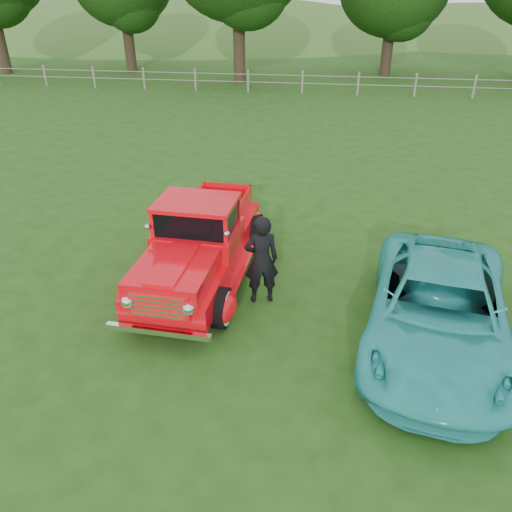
# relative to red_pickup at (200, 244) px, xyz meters

# --- Properties ---
(ground) EXTENTS (140.00, 140.00, 0.00)m
(ground) POSITION_rel_red_pickup_xyz_m (0.87, -2.23, -0.80)
(ground) COLOR #1E4412
(ground) RESTS_ON ground
(distant_hills) EXTENTS (116.00, 60.00, 18.00)m
(distant_hills) POSITION_rel_red_pickup_xyz_m (-3.22, 57.24, -5.34)
(distant_hills) COLOR #375E22
(distant_hills) RESTS_ON ground
(fence_line) EXTENTS (48.00, 0.12, 1.20)m
(fence_line) POSITION_rel_red_pickup_xyz_m (0.87, 19.77, -0.19)
(fence_line) COLOR gray
(fence_line) RESTS_ON ground
(red_pickup) EXTENTS (2.41, 5.06, 1.78)m
(red_pickup) POSITION_rel_red_pickup_xyz_m (0.00, 0.00, 0.00)
(red_pickup) COLOR black
(red_pickup) RESTS_ON ground
(teal_sedan) EXTENTS (3.05, 5.19, 1.35)m
(teal_sedan) POSITION_rel_red_pickup_xyz_m (4.44, -1.50, -0.12)
(teal_sedan) COLOR #2BAFAC
(teal_sedan) RESTS_ON ground
(man) EXTENTS (0.75, 0.60, 1.79)m
(man) POSITION_rel_red_pickup_xyz_m (1.34, -0.63, 0.10)
(man) COLOR black
(man) RESTS_ON ground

